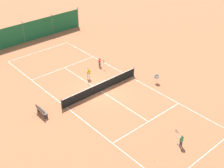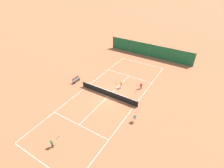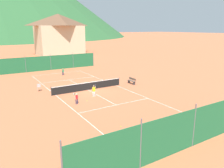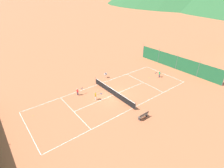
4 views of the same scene
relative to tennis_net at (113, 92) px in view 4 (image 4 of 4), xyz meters
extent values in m
plane|color=#B7603D|center=(0.00, 0.00, -0.50)|extent=(600.00, 600.00, 0.00)
cube|color=white|center=(0.00, 11.90, -0.50)|extent=(8.25, 0.05, 0.01)
cube|color=white|center=(0.00, -11.90, -0.50)|extent=(8.25, 0.05, 0.01)
cube|color=white|center=(-4.10, 0.00, -0.50)|extent=(0.05, 23.85, 0.01)
cube|color=white|center=(4.10, 0.00, -0.50)|extent=(0.05, 23.85, 0.01)
cube|color=white|center=(0.00, 6.40, -0.50)|extent=(8.20, 0.05, 0.01)
cube|color=white|center=(0.00, -6.40, -0.50)|extent=(8.20, 0.05, 0.01)
cube|color=white|center=(0.00, 0.00, -0.50)|extent=(0.05, 12.80, 0.01)
cylinder|color=#2D2D2D|center=(-4.55, 0.00, 0.03)|extent=(0.08, 0.08, 1.06)
cylinder|color=#2D2D2D|center=(4.55, 0.00, 0.03)|extent=(0.08, 0.08, 1.06)
cube|color=black|center=(0.00, 0.00, -0.04)|extent=(9.10, 0.02, 0.91)
cube|color=white|center=(0.00, 0.00, 0.43)|extent=(9.10, 0.04, 0.06)
cube|color=#1E6038|center=(0.00, 15.50, 0.80)|extent=(17.20, 0.04, 2.60)
cylinder|color=#59595E|center=(-8.60, 15.50, 0.95)|extent=(0.08, 0.08, 2.90)
cylinder|color=#59595E|center=(-4.30, 15.50, 0.95)|extent=(0.08, 0.08, 2.90)
cylinder|color=#59595E|center=(0.00, 15.50, 0.95)|extent=(0.08, 0.08, 2.90)
cylinder|color=#59595E|center=(4.30, 15.50, 0.95)|extent=(0.08, 0.08, 2.90)
cylinder|color=#59595E|center=(8.60, 15.50, 0.95)|extent=(0.08, 0.08, 2.90)
cylinder|color=white|center=(-0.64, -2.65, -0.20)|extent=(0.11, 0.11, 0.59)
cylinder|color=white|center=(-0.48, -2.74, -0.20)|extent=(0.11, 0.11, 0.59)
cube|color=yellow|center=(-0.56, -2.69, 0.33)|extent=(0.33, 0.28, 0.46)
sphere|color=#A37556|center=(-0.56, -2.69, 0.68)|extent=(0.18, 0.18, 0.18)
cylinder|color=#A37556|center=(-0.72, -2.60, 0.33)|extent=(0.07, 0.07, 0.46)
cylinder|color=#A37556|center=(-0.29, -2.58, 0.51)|extent=(0.28, 0.44, 0.07)
cylinder|color=black|center=(-0.13, -2.28, 0.51)|extent=(0.13, 0.20, 0.03)
torus|color=#1E4CB2|center=(-0.01, -2.07, 0.51)|extent=(0.15, 0.26, 0.28)
cylinder|color=silver|center=(-0.01, -2.07, 0.51)|extent=(0.12, 0.22, 0.25)
cylinder|color=#23284C|center=(0.44, 10.10, -0.23)|extent=(0.09, 0.09, 0.53)
cylinder|color=#23284C|center=(0.27, 10.12, -0.23)|extent=(0.09, 0.09, 0.53)
cube|color=#239E5B|center=(0.36, 10.11, 0.24)|extent=(0.28, 0.18, 0.41)
sphere|color=#A37556|center=(0.36, 10.11, 0.55)|extent=(0.16, 0.16, 0.16)
cylinder|color=#A37556|center=(0.52, 10.09, 0.24)|extent=(0.06, 0.06, 0.41)
cylinder|color=#A37556|center=(0.17, 9.93, 0.40)|extent=(0.11, 0.42, 0.06)
cylinder|color=black|center=(0.13, 9.63, 0.40)|extent=(0.05, 0.19, 0.03)
torus|color=black|center=(0.10, 9.40, 0.40)|extent=(0.06, 0.28, 0.28)
cylinder|color=silver|center=(0.10, 9.40, 0.40)|extent=(0.04, 0.25, 0.25)
cylinder|color=#23284C|center=(-3.29, -4.10, -0.24)|extent=(0.09, 0.09, 0.52)
cylinder|color=#23284C|center=(-3.12, -4.07, -0.24)|extent=(0.09, 0.09, 0.52)
cube|color=red|center=(-3.21, -4.08, 0.22)|extent=(0.27, 0.19, 0.40)
sphere|color=beige|center=(-3.21, -4.08, 0.53)|extent=(0.16, 0.16, 0.16)
cylinder|color=beige|center=(-3.36, -4.11, 0.22)|extent=(0.06, 0.06, 0.40)
cylinder|color=beige|center=(-3.09, -3.86, 0.38)|extent=(0.13, 0.41, 0.06)
cylinder|color=black|center=(-3.14, -3.57, 0.38)|extent=(0.06, 0.19, 0.03)
torus|color=black|center=(-3.18, -3.34, 0.38)|extent=(0.07, 0.28, 0.28)
cylinder|color=silver|center=(-3.18, -3.34, 0.38)|extent=(0.05, 0.25, 0.25)
sphere|color=#CCE033|center=(-2.21, -1.11, -0.47)|extent=(0.07, 0.07, 0.07)
sphere|color=#CCE033|center=(-1.92, -3.79, -0.47)|extent=(0.07, 0.07, 0.07)
sphere|color=#CCE033|center=(-0.55, 8.47, -0.47)|extent=(0.07, 0.07, 0.07)
sphere|color=#CCE033|center=(4.37, 7.37, -0.47)|extent=(0.07, 0.07, 0.07)
sphere|color=#CCE033|center=(4.42, 1.72, -0.47)|extent=(0.07, 0.07, 0.07)
sphere|color=#CCE033|center=(2.97, 9.77, -0.47)|extent=(0.07, 0.07, 0.07)
sphere|color=#CCE033|center=(-2.34, -10.72, -0.47)|extent=(0.07, 0.07, 0.07)
cylinder|color=#B7B7BC|center=(-5.47, 2.37, -0.22)|extent=(0.02, 0.02, 0.55)
cylinder|color=#B7B7BC|center=(-5.13, 2.37, -0.22)|extent=(0.02, 0.02, 0.55)
cylinder|color=#B7B7BC|center=(-5.47, 2.71, -0.22)|extent=(0.02, 0.02, 0.55)
cylinder|color=#B7B7BC|center=(-5.13, 2.71, -0.22)|extent=(0.02, 0.02, 0.55)
cube|color=#B7B7BC|center=(-5.30, 2.54, 0.06)|extent=(0.34, 0.34, 0.02)
cube|color=#B7B7BC|center=(-5.30, 2.37, 0.22)|extent=(0.34, 0.02, 0.34)
cube|color=#B7B7BC|center=(-5.30, 2.71, 0.22)|extent=(0.34, 0.02, 0.34)
cube|color=#B7B7BC|center=(-5.47, 2.54, 0.22)|extent=(0.02, 0.34, 0.34)
cube|color=#B7B7BC|center=(-5.13, 2.54, 0.22)|extent=(0.02, 0.34, 0.34)
sphere|color=#CCE033|center=(-5.22, 2.52, 0.10)|extent=(0.07, 0.07, 0.07)
sphere|color=#CCE033|center=(-5.16, 2.59, 0.10)|extent=(0.07, 0.07, 0.07)
sphere|color=#CCE033|center=(-5.19, 2.63, 0.10)|extent=(0.07, 0.07, 0.07)
sphere|color=#CCE033|center=(-5.29, 2.41, 0.10)|extent=(0.07, 0.07, 0.07)
sphere|color=#CCE033|center=(-5.28, 2.47, 0.10)|extent=(0.07, 0.07, 0.07)
sphere|color=#CCE033|center=(-5.37, 2.51, 0.10)|extent=(0.07, 0.07, 0.07)
sphere|color=#CCE033|center=(-5.28, 2.63, 0.16)|extent=(0.07, 0.07, 0.07)
sphere|color=#CCE033|center=(-5.20, 2.67, 0.16)|extent=(0.07, 0.07, 0.07)
sphere|color=#CCE033|center=(-5.32, 2.64, 0.16)|extent=(0.07, 0.07, 0.07)
sphere|color=#CCE033|center=(-5.26, 2.63, 0.16)|extent=(0.07, 0.07, 0.07)
sphere|color=#CCE033|center=(-5.34, 2.45, 0.16)|extent=(0.07, 0.07, 0.07)
sphere|color=#CCE033|center=(-5.31, 2.52, 0.16)|extent=(0.07, 0.07, 0.07)
sphere|color=#CCE033|center=(-5.21, 2.44, 0.21)|extent=(0.07, 0.07, 0.07)
sphere|color=#CCE033|center=(-5.38, 2.65, 0.21)|extent=(0.07, 0.07, 0.07)
sphere|color=#CCE033|center=(-5.25, 2.59, 0.21)|extent=(0.07, 0.07, 0.07)
sphere|color=#CCE033|center=(-5.20, 2.43, 0.21)|extent=(0.07, 0.07, 0.07)
cube|color=#51473D|center=(6.30, -0.44, -0.06)|extent=(0.36, 1.50, 0.05)
cube|color=#51473D|center=(6.46, -0.44, 0.20)|extent=(0.04, 1.50, 0.28)
cube|color=#333338|center=(6.30, -1.04, -0.28)|extent=(0.32, 0.06, 0.44)
cube|color=#333338|center=(6.30, 0.16, -0.28)|extent=(0.32, 0.06, 0.44)
camera|label=1|loc=(16.18, 20.09, 16.26)|focal=50.00mm
camera|label=2|loc=(-10.68, 16.49, 14.94)|focal=28.00mm
camera|label=3|loc=(-11.05, -23.56, 6.92)|focal=35.00mm
camera|label=4|loc=(16.99, -13.54, 13.22)|focal=28.00mm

